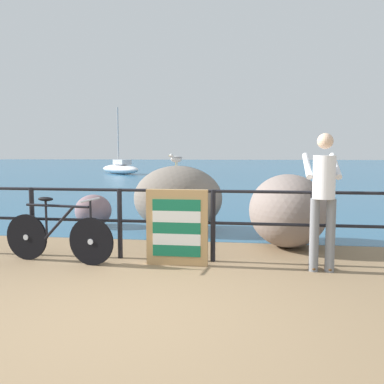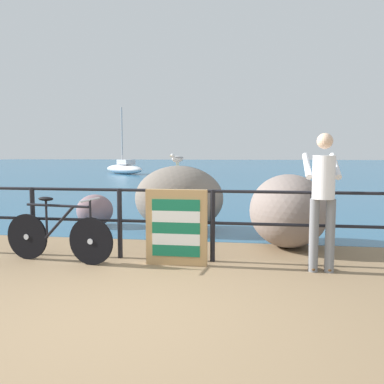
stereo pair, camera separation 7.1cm
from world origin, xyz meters
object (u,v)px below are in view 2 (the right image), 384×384
at_px(folded_deckchair_stack, 177,227).
at_px(breakwater_boulder_right, 289,211).
at_px(bicycle, 58,235).
at_px(seagull, 177,158).
at_px(breakwater_boulder_main, 179,198).
at_px(breakwater_boulder_left, 95,210).
at_px(sailboat, 124,168).
at_px(person_at_railing, 323,195).

bearing_deg(folded_deckchair_stack, breakwater_boulder_right, 39.86).
relative_size(bicycle, seagull, 5.74).
height_order(bicycle, folded_deckchair_stack, folded_deckchair_stack).
distance_m(breakwater_boulder_main, breakwater_boulder_left, 1.88).
bearing_deg(sailboat, breakwater_boulder_left, 146.79).
xyz_separation_m(folded_deckchair_stack, breakwater_boulder_main, (-0.40, 2.39, 0.12)).
bearing_deg(breakwater_boulder_right, sailboat, 114.35).
height_order(bicycle, breakwater_boulder_left, bicycle).
bearing_deg(folded_deckchair_stack, person_at_railing, -0.75).
bearing_deg(breakwater_boulder_right, bicycle, -156.26).
relative_size(bicycle, breakwater_boulder_right, 1.06).
xyz_separation_m(seagull, sailboat, (-7.89, 20.84, -1.00)).
height_order(folded_deckchair_stack, seagull, seagull).
height_order(breakwater_boulder_left, breakwater_boulder_right, breakwater_boulder_right).
bearing_deg(breakwater_boulder_right, folded_deckchair_stack, -140.14).
distance_m(breakwater_boulder_right, sailboat, 24.10).
xyz_separation_m(breakwater_boulder_main, breakwater_boulder_right, (2.01, -1.05, -0.05)).
height_order(breakwater_boulder_right, seagull, seagull).
xyz_separation_m(person_at_railing, breakwater_boulder_main, (-2.31, 2.42, -0.35)).
relative_size(bicycle, folded_deckchair_stack, 1.62).
height_order(folded_deckchair_stack, sailboat, sailboat).
height_order(bicycle, seagull, seagull).
bearing_deg(sailboat, person_at_railing, 154.06).
relative_size(breakwater_boulder_main, breakwater_boulder_left, 2.31).
relative_size(breakwater_boulder_main, sailboat, 0.36).
bearing_deg(breakwater_boulder_right, breakwater_boulder_left, 161.49).
relative_size(breakwater_boulder_right, seagull, 5.43).
height_order(breakwater_boulder_left, sailboat, sailboat).
bearing_deg(folded_deckchair_stack, sailboat, 109.67).
xyz_separation_m(breakwater_boulder_left, seagull, (1.79, -0.17, 1.09)).
bearing_deg(seagull, breakwater_boulder_main, 76.03).
distance_m(bicycle, seagull, 3.02).
distance_m(breakwater_boulder_left, breakwater_boulder_right, 4.06).
height_order(breakwater_boulder_right, sailboat, sailboat).
distance_m(folded_deckchair_stack, seagull, 2.66).
relative_size(person_at_railing, breakwater_boulder_left, 2.36).
bearing_deg(bicycle, breakwater_boulder_main, 71.45).
bearing_deg(person_at_railing, breakwater_boulder_left, 58.18).
relative_size(person_at_railing, breakwater_boulder_right, 1.12).
xyz_separation_m(breakwater_boulder_main, sailboat, (-7.93, 20.91, -0.22)).
xyz_separation_m(breakwater_boulder_left, sailboat, (-6.09, 20.67, 0.09)).
bearing_deg(breakwater_boulder_left, breakwater_boulder_right, -18.51).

